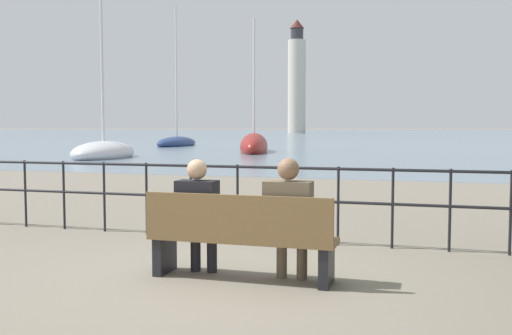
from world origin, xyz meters
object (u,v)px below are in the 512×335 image
sailboat_2 (177,142)px  harbor_lighthouse (297,81)px  seated_person_left (198,212)px  seated_person_right (289,214)px  sailboat_3 (254,146)px  sailboat_1 (104,152)px  park_bench (240,238)px

sailboat_2 → harbor_lighthouse: 93.75m
seated_person_left → harbor_lighthouse: 132.91m
seated_person_right → sailboat_3: size_ratio=0.14×
seated_person_left → sailboat_2: (-17.13, 37.10, -0.38)m
sailboat_3 → harbor_lighthouse: size_ratio=0.32×
seated_person_left → sailboat_1: size_ratio=0.13×
seated_person_right → seated_person_left: bearing=179.8°
seated_person_left → seated_person_right: size_ratio=0.98×
seated_person_left → harbor_lighthouse: harbor_lighthouse is taller
sailboat_1 → harbor_lighthouse: bearing=89.7°
seated_person_left → park_bench: bearing=-9.0°
seated_person_left → sailboat_3: 29.79m
seated_person_right → sailboat_1: size_ratio=0.13×
seated_person_left → harbor_lighthouse: (-27.65, 129.45, 11.94)m
harbor_lighthouse → sailboat_3: bearing=-79.0°
park_bench → harbor_lighthouse: (-28.14, 129.53, 12.18)m
sailboat_1 → sailboat_3: size_ratio=1.10×
park_bench → sailboat_2: (-17.62, 37.18, -0.13)m
sailboat_1 → park_bench: bearing=-63.0°
harbor_lighthouse → seated_person_right: bearing=-77.5°
harbor_lighthouse → sailboat_1: bearing=-82.5°
park_bench → sailboat_2: sailboat_2 is taller
seated_person_right → sailboat_1: 24.44m
seated_person_right → sailboat_2: sailboat_2 is taller
seated_person_left → seated_person_right: bearing=-0.2°
park_bench → sailboat_3: bearing=106.5°
seated_person_left → sailboat_2: sailboat_2 is taller
sailboat_3 → seated_person_right: bearing=-87.3°
sailboat_1 → sailboat_2: bearing=94.8°
park_bench → harbor_lighthouse: harbor_lighthouse is taller
sailboat_2 → sailboat_3: size_ratio=1.33×
park_bench → seated_person_left: seated_person_left is taller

